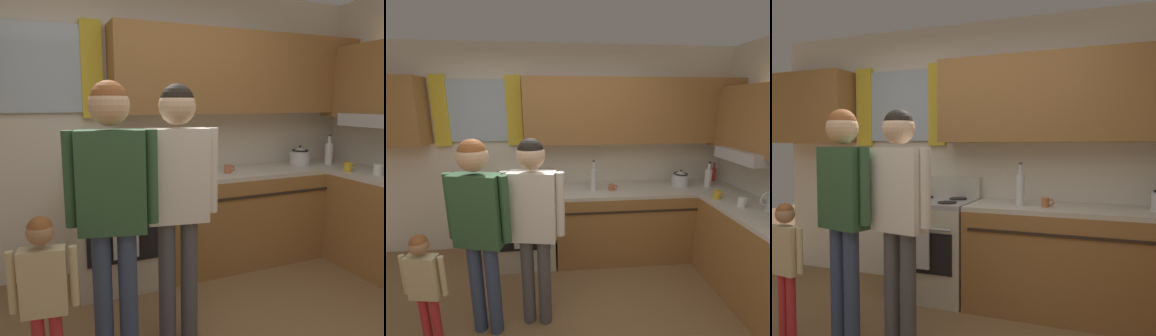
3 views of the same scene
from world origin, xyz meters
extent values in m
cube|color=silver|center=(0.00, 1.90, 1.30)|extent=(4.60, 0.10, 2.60)
cube|color=silver|center=(-0.85, 1.83, 1.82)|extent=(0.67, 0.03, 0.72)
cube|color=yellow|center=(-1.28, 1.82, 1.82)|extent=(0.18, 0.04, 0.82)
cube|color=yellow|center=(-0.43, 1.82, 1.82)|extent=(0.18, 0.04, 0.82)
cube|color=#9E6B38|center=(-1.86, 1.69, 1.82)|extent=(0.89, 0.32, 0.76)
cube|color=#9E6B38|center=(1.00, 1.69, 1.82)|extent=(2.60, 0.32, 0.76)
cube|color=#9E6B38|center=(1.18, 1.54, 0.43)|extent=(2.25, 0.62, 0.86)
cube|color=beige|center=(1.18, 1.54, 0.88)|extent=(2.25, 0.62, 0.04)
cube|color=#2D2319|center=(1.18, 1.23, 0.72)|extent=(2.13, 0.01, 0.02)
cube|color=beige|center=(-0.32, 1.54, 0.43)|extent=(0.71, 0.62, 0.86)
cube|color=black|center=(-0.32, 1.23, 0.48)|extent=(0.59, 0.01, 0.36)
cylinder|color=#ADADB2|center=(-0.32, 1.20, 0.70)|extent=(0.59, 0.02, 0.02)
cube|color=#ADADB2|center=(-0.32, 1.54, 0.88)|extent=(0.71, 0.62, 0.04)
cube|color=beige|center=(-0.32, 1.81, 1.00)|extent=(0.71, 0.08, 0.20)
cylinder|color=black|center=(-0.50, 1.40, 0.91)|extent=(0.17, 0.17, 0.01)
cylinder|color=black|center=(-0.15, 1.40, 0.91)|extent=(0.17, 0.17, 0.01)
cylinder|color=black|center=(-0.50, 1.68, 0.91)|extent=(0.17, 0.17, 0.01)
cylinder|color=black|center=(-0.15, 1.68, 0.91)|extent=(0.17, 0.17, 0.01)
cube|color=silver|center=(-0.32, 1.19, 0.52)|extent=(0.20, 0.02, 0.34)
cylinder|color=silver|center=(0.50, 1.49, 1.03)|extent=(0.07, 0.07, 0.26)
cylinder|color=silver|center=(0.50, 1.49, 1.21)|extent=(0.03, 0.03, 0.09)
cylinder|color=#3F382D|center=(0.50, 1.49, 1.26)|extent=(0.03, 0.03, 0.02)
cylinder|color=#B76642|center=(0.71, 1.46, 0.94)|extent=(0.07, 0.07, 0.08)
torus|color=#B76642|center=(0.76, 1.46, 0.94)|extent=(0.06, 0.01, 0.06)
cylinder|color=#38476B|center=(-0.49, 0.47, 0.41)|extent=(0.11, 0.11, 0.82)
cylinder|color=#38476B|center=(-0.63, 0.51, 0.41)|extent=(0.11, 0.11, 0.82)
cube|color=#335938|center=(-0.56, 0.49, 1.11)|extent=(0.40, 0.24, 0.58)
cylinder|color=#335938|center=(-0.34, 0.44, 1.13)|extent=(0.07, 0.07, 0.53)
cylinder|color=#335938|center=(-0.77, 0.54, 1.13)|extent=(0.07, 0.07, 0.53)
sphere|color=#DBAD84|center=(-0.56, 0.49, 1.53)|extent=(0.23, 0.23, 0.23)
sphere|color=brown|center=(-0.56, 0.49, 1.56)|extent=(0.21, 0.21, 0.21)
cylinder|color=#4C4C51|center=(-0.07, 0.54, 0.41)|extent=(0.11, 0.11, 0.82)
cylinder|color=#4C4C51|center=(-0.21, 0.56, 0.41)|extent=(0.11, 0.11, 0.82)
cube|color=white|center=(-0.14, 0.55, 1.10)|extent=(0.40, 0.22, 0.58)
cylinder|color=white|center=(0.08, 0.51, 1.13)|extent=(0.07, 0.07, 0.53)
cylinder|color=white|center=(-0.36, 0.59, 1.13)|extent=(0.07, 0.07, 0.53)
sphere|color=beige|center=(-0.14, 0.55, 1.53)|extent=(0.22, 0.22, 0.22)
sphere|color=black|center=(-0.14, 0.55, 1.55)|extent=(0.21, 0.21, 0.21)
cylinder|color=red|center=(-0.90, 0.33, 0.24)|extent=(0.07, 0.07, 0.49)
cylinder|color=red|center=(-0.99, 0.35, 0.24)|extent=(0.07, 0.07, 0.49)
cube|color=#D1BC8C|center=(-0.94, 0.34, 0.66)|extent=(0.24, 0.13, 0.35)
cylinder|color=#D1BC8C|center=(-0.80, 0.32, 0.68)|extent=(0.04, 0.04, 0.32)
cylinder|color=#D1BC8C|center=(-1.09, 0.36, 0.68)|extent=(0.04, 0.04, 0.32)
sphere|color=#A87A56|center=(-0.94, 0.34, 0.92)|extent=(0.13, 0.13, 0.13)
sphere|color=brown|center=(-0.94, 0.34, 0.94)|extent=(0.12, 0.12, 0.12)
camera|label=1|loc=(-0.97, -1.59, 1.55)|focal=35.76mm
camera|label=2|loc=(0.04, -1.42, 1.91)|focal=24.20mm
camera|label=3|loc=(1.23, -1.85, 1.40)|focal=37.35mm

